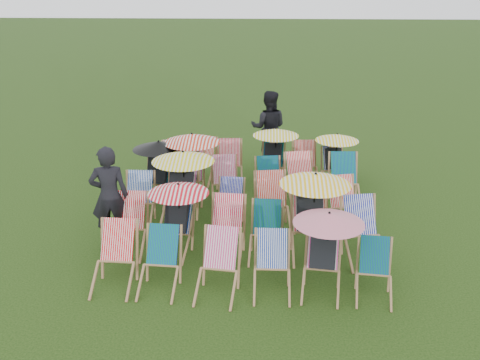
{
  "coord_description": "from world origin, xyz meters",
  "views": [
    {
      "loc": [
        0.34,
        -9.3,
        4.58
      ],
      "look_at": [
        -0.13,
        0.15,
        0.9
      ],
      "focal_mm": 40.0,
      "sensor_mm": 36.0,
      "label": 1
    }
  ],
  "objects_px": {
    "person_rear": "(269,128)",
    "person_left": "(109,196)",
    "deckchair_29": "(335,159)",
    "deckchair_0": "(114,258)",
    "deckchair_5": "(375,272)"
  },
  "relations": [
    {
      "from": "deckchair_29",
      "to": "person_rear",
      "type": "distance_m",
      "value": 2.09
    },
    {
      "from": "person_left",
      "to": "person_rear",
      "type": "xyz_separation_m",
      "value": [
        2.79,
        4.52,
        0.02
      ]
    },
    {
      "from": "deckchair_0",
      "to": "deckchair_29",
      "type": "xyz_separation_m",
      "value": [
        3.89,
        4.53,
        0.14
      ]
    },
    {
      "from": "deckchair_0",
      "to": "deckchair_5",
      "type": "distance_m",
      "value": 3.96
    },
    {
      "from": "person_rear",
      "to": "deckchair_29",
      "type": "bearing_deg",
      "value": 142.22
    },
    {
      "from": "person_rear",
      "to": "deckchair_0",
      "type": "bearing_deg",
      "value": 72.96
    },
    {
      "from": "deckchair_0",
      "to": "deckchair_29",
      "type": "relative_size",
      "value": 0.82
    },
    {
      "from": "person_rear",
      "to": "person_left",
      "type": "bearing_deg",
      "value": 63.05
    },
    {
      "from": "deckchair_0",
      "to": "deckchair_5",
      "type": "height_order",
      "value": "deckchair_0"
    },
    {
      "from": "deckchair_29",
      "to": "person_left",
      "type": "distance_m",
      "value": 5.34
    },
    {
      "from": "deckchair_0",
      "to": "person_left",
      "type": "relative_size",
      "value": 0.53
    },
    {
      "from": "person_left",
      "to": "person_rear",
      "type": "height_order",
      "value": "person_rear"
    },
    {
      "from": "deckchair_29",
      "to": "person_rear",
      "type": "relative_size",
      "value": 0.63
    },
    {
      "from": "deckchair_29",
      "to": "person_rear",
      "type": "height_order",
      "value": "person_rear"
    },
    {
      "from": "deckchair_29",
      "to": "person_left",
      "type": "bearing_deg",
      "value": -151.37
    }
  ]
}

